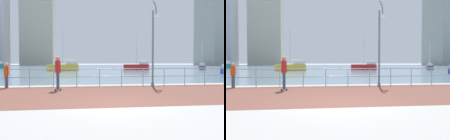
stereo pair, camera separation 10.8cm
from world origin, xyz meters
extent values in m
plane|color=#ADAAA5|center=(0.00, 40.00, 0.00)|extent=(220.00, 220.00, 0.00)
cube|color=brown|center=(0.00, 2.84, 0.00)|extent=(28.00, 6.94, 0.01)
cube|color=#6B899E|center=(0.00, 51.31, 0.00)|extent=(180.00, 88.00, 0.00)
cylinder|color=#9EADB7|center=(-5.60, 6.31, 0.54)|extent=(0.05, 0.05, 1.08)
cylinder|color=#9EADB7|center=(-4.20, 6.31, 0.54)|extent=(0.05, 0.05, 1.08)
cylinder|color=#9EADB7|center=(-2.80, 6.31, 0.54)|extent=(0.05, 0.05, 1.08)
cylinder|color=#9EADB7|center=(-1.40, 6.31, 0.54)|extent=(0.05, 0.05, 1.08)
cylinder|color=#9EADB7|center=(0.00, 6.31, 0.54)|extent=(0.05, 0.05, 1.08)
cylinder|color=#9EADB7|center=(1.40, 6.31, 0.54)|extent=(0.05, 0.05, 1.08)
cylinder|color=#9EADB7|center=(2.80, 6.31, 0.54)|extent=(0.05, 0.05, 1.08)
cylinder|color=#9EADB7|center=(4.20, 6.31, 0.54)|extent=(0.05, 0.05, 1.08)
cylinder|color=#9EADB7|center=(5.60, 6.31, 0.54)|extent=(0.05, 0.05, 1.08)
cylinder|color=#9EADB7|center=(7.00, 6.31, 0.54)|extent=(0.05, 0.05, 1.08)
cylinder|color=#9EADB7|center=(0.00, 6.31, 1.08)|extent=(25.20, 0.06, 0.06)
cylinder|color=#9EADB7|center=(0.00, 6.31, 0.60)|extent=(25.20, 0.06, 0.06)
cylinder|color=slate|center=(3.24, 5.71, 0.10)|extent=(0.19, 0.19, 0.20)
cylinder|color=slate|center=(3.24, 5.71, 2.33)|extent=(0.12, 0.12, 4.66)
cylinder|color=slate|center=(3.29, 5.77, 5.20)|extent=(0.18, 0.20, 0.11)
cylinder|color=slate|center=(3.38, 5.89, 5.15)|extent=(0.19, 0.20, 0.15)
cylinder|color=slate|center=(3.46, 5.99, 5.07)|extent=(0.18, 0.20, 0.18)
cylinder|color=slate|center=(3.53, 6.07, 4.95)|extent=(0.17, 0.18, 0.19)
cylinder|color=slate|center=(3.57, 6.12, 4.81)|extent=(0.15, 0.15, 0.19)
cylinder|color=slate|center=(3.58, 6.13, 4.65)|extent=(0.12, 0.12, 0.17)
cone|color=silver|center=(3.58, 6.13, 4.45)|extent=(0.36, 0.36, 0.22)
cylinder|color=black|center=(-2.25, 4.40, 0.03)|extent=(0.07, 0.04, 0.06)
cylinder|color=black|center=(-2.23, 4.32, 0.03)|extent=(0.07, 0.04, 0.06)
cylinder|color=black|center=(-2.50, 4.33, 0.03)|extent=(0.07, 0.04, 0.06)
cylinder|color=black|center=(-2.48, 4.26, 0.03)|extent=(0.07, 0.04, 0.06)
cube|color=black|center=(-2.37, 4.33, 0.08)|extent=(0.41, 0.20, 0.02)
cylinder|color=#384C7A|center=(-2.39, 4.41, 0.52)|extent=(0.16, 0.16, 0.86)
cylinder|color=#384C7A|center=(-2.35, 4.25, 0.52)|extent=(0.16, 0.16, 0.86)
cube|color=red|center=(-2.37, 4.33, 1.27)|extent=(0.31, 0.39, 0.64)
cylinder|color=red|center=(-2.42, 4.55, 1.28)|extent=(0.11, 0.11, 0.61)
cylinder|color=red|center=(-2.31, 4.10, 1.28)|extent=(0.11, 0.11, 0.61)
sphere|color=tan|center=(-2.37, 4.33, 1.71)|extent=(0.24, 0.24, 0.24)
cylinder|color=#4C4C51|center=(-5.41, 6.04, 0.37)|extent=(0.14, 0.14, 0.74)
cylinder|color=#4C4C51|center=(-5.39, 5.88, 0.37)|extent=(0.14, 0.14, 0.74)
cube|color=#D84C1E|center=(-5.40, 5.96, 1.01)|extent=(0.27, 0.36, 0.55)
cylinder|color=#D84C1E|center=(-5.42, 6.19, 1.02)|extent=(0.10, 0.10, 0.52)
cylinder|color=#D84C1E|center=(-5.38, 5.73, 1.02)|extent=(0.10, 0.10, 0.52)
sphere|color=#DBAD89|center=(-5.40, 5.96, 1.39)|extent=(0.20, 0.20, 0.20)
cube|color=#B21E1E|center=(9.25, 34.29, 0.49)|extent=(4.74, 3.17, 0.98)
cube|color=silver|center=(10.50, 33.73, 1.25)|extent=(1.91, 1.58, 0.54)
cylinder|color=silver|center=(9.25, 34.29, 3.70)|extent=(0.11, 0.11, 5.44)
cylinder|color=silver|center=(10.17, 33.88, 1.63)|extent=(1.91, 0.93, 0.09)
cube|color=gold|center=(-3.86, 31.00, 0.52)|extent=(5.10, 3.33, 1.05)
cube|color=silver|center=(-2.51, 31.58, 1.34)|extent=(2.04, 1.67, 0.58)
cylinder|color=silver|center=(-3.86, 31.00, 3.97)|extent=(0.12, 0.12, 5.83)
cylinder|color=silver|center=(-2.87, 31.43, 1.75)|extent=(2.06, 0.96, 0.09)
cube|color=#595960|center=(21.67, 33.49, 0.39)|extent=(2.56, 3.81, 0.79)
cube|color=silver|center=(21.21, 32.49, 1.00)|extent=(1.27, 1.53, 0.44)
cylinder|color=silver|center=(21.67, 33.49, 2.97)|extent=(0.09, 0.09, 4.36)
cylinder|color=silver|center=(21.34, 32.76, 1.31)|extent=(0.75, 1.53, 0.07)
cube|color=#939993|center=(52.87, 79.34, 17.61)|extent=(11.13, 16.06, 35.22)
cube|color=#B2AD99|center=(-18.63, 99.30, 16.61)|extent=(13.45, 13.87, 33.23)
camera|label=1|loc=(-1.26, -8.39, 1.55)|focal=38.03mm
camera|label=2|loc=(-1.16, -8.40, 1.55)|focal=38.03mm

